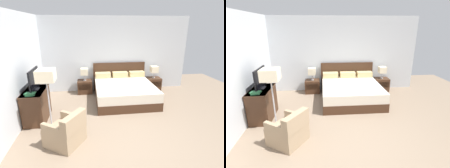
% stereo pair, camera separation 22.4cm
% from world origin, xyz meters
% --- Properties ---
extents(ground_plane, '(10.58, 10.58, 0.00)m').
position_xyz_m(ground_plane, '(0.00, 0.00, 0.00)').
color(ground_plane, '#84705B').
extents(wall_back, '(6.20, 0.06, 2.82)m').
position_xyz_m(wall_back, '(0.00, 3.56, 1.41)').
color(wall_back, silver).
rests_on(wall_back, ground).
extents(wall_left, '(0.06, 5.33, 2.82)m').
position_xyz_m(wall_left, '(-2.53, 1.46, 1.41)').
color(wall_left, silver).
rests_on(wall_left, ground).
extents(bed, '(2.03, 2.15, 1.11)m').
position_xyz_m(bed, '(0.40, 2.47, 0.31)').
color(bed, '#422819').
rests_on(bed, ground).
extents(nightstand_left, '(0.55, 0.44, 0.50)m').
position_xyz_m(nightstand_left, '(-0.96, 3.25, 0.25)').
color(nightstand_left, '#422819').
rests_on(nightstand_left, ground).
extents(nightstand_right, '(0.55, 0.44, 0.50)m').
position_xyz_m(nightstand_right, '(1.75, 3.25, 0.25)').
color(nightstand_right, '#422819').
rests_on(nightstand_right, ground).
extents(table_lamp_left, '(0.27, 0.27, 0.46)m').
position_xyz_m(table_lamp_left, '(-0.96, 3.25, 0.84)').
color(table_lamp_left, '#B7B7BC').
rests_on(table_lamp_left, nightstand_left).
extents(table_lamp_right, '(0.27, 0.27, 0.46)m').
position_xyz_m(table_lamp_right, '(1.75, 3.25, 0.84)').
color(table_lamp_right, '#B7B7BC').
rests_on(table_lamp_right, nightstand_right).
extents(dresser, '(0.53, 1.03, 0.85)m').
position_xyz_m(dresser, '(-2.22, 1.39, 0.44)').
color(dresser, '#422819').
rests_on(dresser, ground).
extents(tv, '(0.18, 0.81, 0.56)m').
position_xyz_m(tv, '(-2.21, 1.46, 1.12)').
color(tv, black).
rests_on(tv, dresser).
extents(book_red_cover, '(0.25, 0.24, 0.03)m').
position_xyz_m(book_red_cover, '(-2.23, 1.05, 0.87)').
color(book_red_cover, '#2D7042').
rests_on(book_red_cover, dresser).
extents(book_blue_cover, '(0.25, 0.19, 0.02)m').
position_xyz_m(book_blue_cover, '(-2.23, 1.05, 0.90)').
color(book_blue_cover, '#2D7042').
rests_on(book_blue_cover, book_red_cover).
extents(armchair_by_window, '(0.95, 0.95, 0.76)m').
position_xyz_m(armchair_by_window, '(-1.32, 0.21, 0.28)').
color(armchair_by_window, '#9E8466').
rests_on(armchair_by_window, ground).
extents(floor_lamp, '(0.39, 0.39, 1.55)m').
position_xyz_m(floor_lamp, '(-1.74, 0.77, 1.33)').
color(floor_lamp, '#B7B7BC').
rests_on(floor_lamp, ground).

